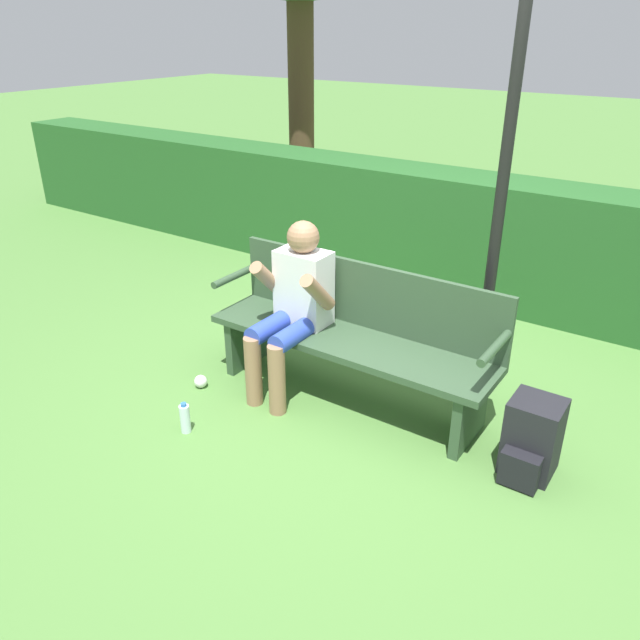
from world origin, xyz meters
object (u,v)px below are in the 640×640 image
park_bench (354,333)px  backpack (531,440)px  person_seated (294,302)px  signpost (506,150)px  water_bottle (185,418)px

park_bench → backpack: size_ratio=4.29×
person_seated → signpost: (1.08, 0.56, 0.99)m
water_bottle → signpost: signpost is taller
park_bench → person_seated: size_ratio=1.68×
backpack → water_bottle: 2.01m
park_bench → signpost: bearing=31.1°
backpack → water_bottle: (-1.84, -0.80, -0.12)m
person_seated → water_bottle: bearing=-106.4°
park_bench → person_seated: 0.44m
signpost → water_bottle: bearing=-134.0°
person_seated → backpack: person_seated is taller
person_seated → water_bottle: person_seated is taller
water_bottle → signpost: 2.44m
person_seated → backpack: bearing=-0.2°
backpack → signpost: 1.61m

